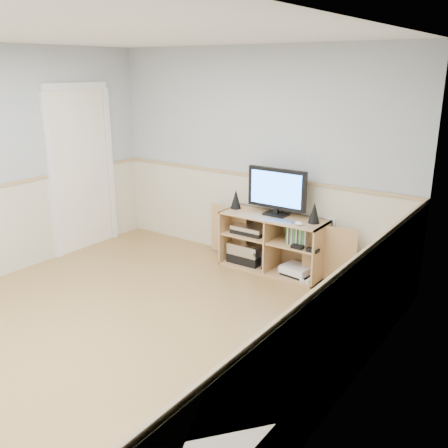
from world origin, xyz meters
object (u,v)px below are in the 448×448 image
(media_cabinet, at_px, (275,241))
(game_consoles, at_px, (296,270))
(monitor, at_px, (277,190))
(keyboard, at_px, (280,221))

(media_cabinet, distance_m, game_consoles, 0.41)
(monitor, relative_size, game_consoles, 1.57)
(monitor, xyz_separation_m, keyboard, (0.15, -0.19, -0.29))
(media_cabinet, xyz_separation_m, monitor, (0.00, -0.01, 0.61))
(media_cabinet, xyz_separation_m, keyboard, (0.15, -0.19, 0.32))
(game_consoles, bearing_deg, monitor, 169.07)
(media_cabinet, relative_size, keyboard, 6.28)
(media_cabinet, height_order, game_consoles, media_cabinet)
(media_cabinet, bearing_deg, game_consoles, -12.09)
(monitor, relative_size, keyboard, 2.36)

